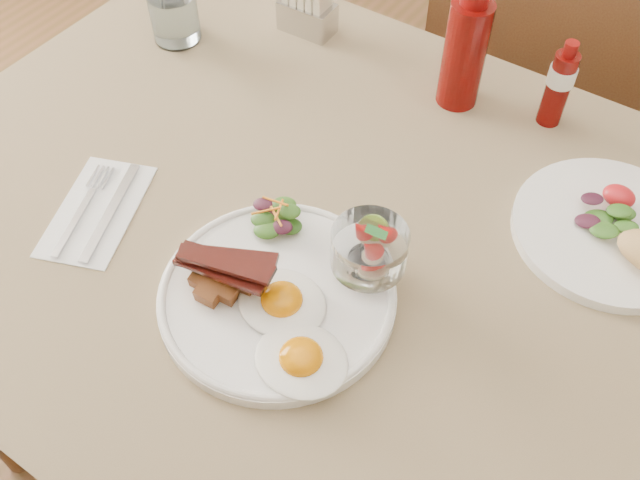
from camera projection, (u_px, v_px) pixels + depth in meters
table at (370, 287)px, 0.96m from camera, size 1.33×0.88×0.75m
chair_far at (540, 101)px, 1.42m from camera, size 0.42×0.42×0.93m
main_plate at (277, 296)px, 0.84m from camera, size 0.28×0.28×0.02m
fried_eggs at (291, 329)px, 0.79m from camera, size 0.17×0.15×0.03m
bacon_potato_pile at (223, 274)px, 0.81m from camera, size 0.13×0.08×0.06m
side_salad at (276, 219)px, 0.88m from camera, size 0.07×0.07×0.04m
fruit_cup at (370, 249)px, 0.81m from camera, size 0.09×0.09×0.09m
second_plate at (624, 236)px, 0.88m from camera, size 0.25×0.25×0.06m
ketchup_bottle at (465, 52)px, 1.01m from camera, size 0.06×0.06×0.18m
hot_sauce_bottle at (559, 85)px, 0.99m from camera, size 0.05×0.05×0.13m
sugar_caddy at (307, 11)px, 1.16m from camera, size 0.09×0.05×0.08m
water_glass at (173, 7)px, 1.12m from camera, size 0.08×0.08×0.13m
napkin_cutlery at (98, 211)px, 0.93m from camera, size 0.16×0.20×0.01m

